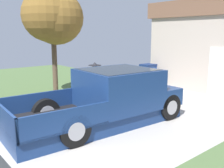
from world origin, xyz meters
TOP-DOWN VIEW (x-y plane):
  - pickup_truck at (-0.29, 3.25)m, footprint 2.29×5.24m
  - person_with_hat at (-1.84, 3.79)m, footprint 0.45×0.45m
  - handbag at (-1.64, 3.52)m, footprint 0.37×0.15m
  - neighbor_tree at (-4.39, 3.56)m, footprint 2.23×2.52m
  - wheeled_trash_bin at (-3.27, 8.15)m, footprint 0.60×0.72m

SIDE VIEW (x-z plane):
  - handbag at x=-1.64m, z-range -0.08..0.37m
  - wheeled_trash_bin at x=-3.27m, z-range 0.04..1.16m
  - pickup_truck at x=-0.29m, z-range -0.07..1.51m
  - person_with_hat at x=-1.84m, z-range 0.13..1.77m
  - neighbor_tree at x=-4.39m, z-range 1.09..5.50m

